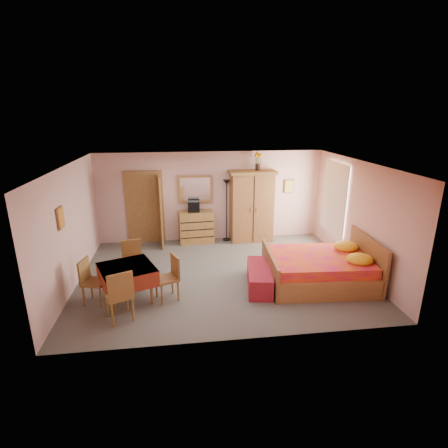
{
  "coord_description": "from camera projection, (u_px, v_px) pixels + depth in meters",
  "views": [
    {
      "loc": [
        -0.92,
        -7.43,
        3.64
      ],
      "look_at": [
        0.1,
        0.3,
        1.15
      ],
      "focal_mm": 28.0,
      "sensor_mm": 36.0,
      "label": 1
    }
  ],
  "objects": [
    {
      "name": "dining_table",
      "position": [
        128.0,
        284.0,
        7.0
      ],
      "size": [
        1.31,
        1.31,
        0.74
      ],
      "primitive_type": "cube",
      "rotation": [
        0.0,
        0.0,
        0.38
      ],
      "color": "maroon",
      "rests_on": "floor"
    },
    {
      "name": "wardrobe",
      "position": [
        251.0,
        206.0,
        10.17
      ],
      "size": [
        1.34,
        0.71,
        2.08
      ],
      "primitive_type": "cube",
      "rotation": [
        0.0,
        0.0,
        0.02
      ],
      "color": "#915C31",
      "rests_on": "floor"
    },
    {
      "name": "doorway",
      "position": [
        145.0,
        208.0,
        10.03
      ],
      "size": [
        1.06,
        0.12,
        2.15
      ],
      "primitive_type": "cube",
      "color": "#9E6B35",
      "rests_on": "floor"
    },
    {
      "name": "picture_back",
      "position": [
        289.0,
        186.0,
        10.4
      ],
      "size": [
        0.3,
        0.04,
        0.4
      ],
      "primitive_type": "cube",
      "color": "#D8BF59",
      "rests_on": "wall_back"
    },
    {
      "name": "floor",
      "position": [
        221.0,
        274.0,
        8.24
      ],
      "size": [
        6.5,
        6.5,
        0.0
      ],
      "primitive_type": "plane",
      "color": "#5F5B53",
      "rests_on": "ground"
    },
    {
      "name": "sunflower_vase",
      "position": [
        258.0,
        161.0,
        9.86
      ],
      "size": [
        0.21,
        0.21,
        0.5
      ],
      "primitive_type": "cube",
      "rotation": [
        0.0,
        0.0,
        -0.05
      ],
      "color": "yellow",
      "rests_on": "wardrobe"
    },
    {
      "name": "wall_back",
      "position": [
        211.0,
        197.0,
        10.21
      ],
      "size": [
        6.5,
        0.1,
        2.6
      ],
      "primitive_type": "cube",
      "color": "#D4A49A",
      "rests_on": "floor"
    },
    {
      "name": "chair_east",
      "position": [
        167.0,
        278.0,
        7.02
      ],
      "size": [
        0.55,
        0.55,
        0.93
      ],
      "primitive_type": "cube",
      "rotation": [
        0.0,
        0.0,
        1.93
      ],
      "color": "brown",
      "rests_on": "floor"
    },
    {
      "name": "picture_left",
      "position": [
        60.0,
        218.0,
        6.76
      ],
      "size": [
        0.04,
        0.32,
        0.42
      ],
      "primitive_type": "cube",
      "color": "orange",
      "rests_on": "wall_left"
    },
    {
      "name": "chair_west",
      "position": [
        95.0,
        281.0,
        6.89
      ],
      "size": [
        0.5,
        0.5,
        0.92
      ],
      "primitive_type": "cube",
      "rotation": [
        0.0,
        0.0,
        -1.79
      ],
      "color": "#936032",
      "rests_on": "floor"
    },
    {
      "name": "wall_mirror",
      "position": [
        195.0,
        189.0,
        10.03
      ],
      "size": [
        1.0,
        0.09,
        0.79
      ],
      "primitive_type": "cube",
      "rotation": [
        0.0,
        0.0,
        -0.03
      ],
      "color": "white",
      "rests_on": "wall_back"
    },
    {
      "name": "wall_left",
      "position": [
        70.0,
        228.0,
        7.44
      ],
      "size": [
        0.1,
        5.0,
        2.6
      ],
      "primitive_type": "cube",
      "color": "#D4A49A",
      "rests_on": "floor"
    },
    {
      "name": "stereo",
      "position": [
        194.0,
        207.0,
        9.96
      ],
      "size": [
        0.34,
        0.26,
        0.31
      ],
      "primitive_type": "cube",
      "rotation": [
        0.0,
        0.0,
        -0.07
      ],
      "color": "black",
      "rests_on": "chest_of_drawers"
    },
    {
      "name": "chair_north",
      "position": [
        133.0,
        263.0,
        7.7
      ],
      "size": [
        0.5,
        0.5,
        0.96
      ],
      "primitive_type": "cube",
      "rotation": [
        0.0,
        0.0,
        3.3
      ],
      "color": "brown",
      "rests_on": "floor"
    },
    {
      "name": "chest_of_drawers",
      "position": [
        196.0,
        227.0,
        10.16
      ],
      "size": [
        1.02,
        0.56,
        0.93
      ],
      "primitive_type": "cube",
      "rotation": [
        0.0,
        0.0,
        0.07
      ],
      "color": "olive",
      "rests_on": "floor"
    },
    {
      "name": "bench",
      "position": [
        259.0,
        277.0,
        7.59
      ],
      "size": [
        0.72,
        1.41,
        0.45
      ],
      "primitive_type": "cube",
      "rotation": [
        0.0,
        0.0,
        -0.17
      ],
      "color": "maroon",
      "rests_on": "floor"
    },
    {
      "name": "floor_lamp",
      "position": [
        227.0,
        211.0,
        10.2
      ],
      "size": [
        0.3,
        0.3,
        1.81
      ],
      "primitive_type": "cube",
      "rotation": [
        0.0,
        0.0,
        -0.36
      ],
      "color": "black",
      "rests_on": "floor"
    },
    {
      "name": "ceiling",
      "position": [
        221.0,
        164.0,
        7.45
      ],
      "size": [
        6.5,
        6.5,
        0.0
      ],
      "primitive_type": "plane",
      "rotation": [
        3.14,
        0.0,
        0.0
      ],
      "color": "brown",
      "rests_on": "wall_back"
    },
    {
      "name": "chair_south",
      "position": [
        119.0,
        294.0,
        6.33
      ],
      "size": [
        0.6,
        0.6,
        1.0
      ],
      "primitive_type": "cube",
      "rotation": [
        0.0,
        0.0,
        0.41
      ],
      "color": "olive",
      "rests_on": "floor"
    },
    {
      "name": "window",
      "position": [
        335.0,
        199.0,
        9.34
      ],
      "size": [
        0.08,
        1.4,
        1.95
      ],
      "primitive_type": "cube",
      "color": "white",
      "rests_on": "wall_right"
    },
    {
      "name": "wall_right",
      "position": [
        358.0,
        216.0,
        8.25
      ],
      "size": [
        0.1,
        5.0,
        2.6
      ],
      "primitive_type": "cube",
      "color": "#D4A49A",
      "rests_on": "floor"
    },
    {
      "name": "wall_front",
      "position": [
        241.0,
        269.0,
        5.49
      ],
      "size": [
        6.5,
        0.1,
        2.6
      ],
      "primitive_type": "cube",
      "color": "#D4A49A",
      "rests_on": "floor"
    },
    {
      "name": "bed",
      "position": [
        319.0,
        261.0,
        7.69
      ],
      "size": [
        2.4,
        1.95,
        1.05
      ],
      "primitive_type": "cube",
      "rotation": [
        0.0,
        0.0,
        -0.07
      ],
      "color": "#D01447",
      "rests_on": "floor"
    }
  ]
}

